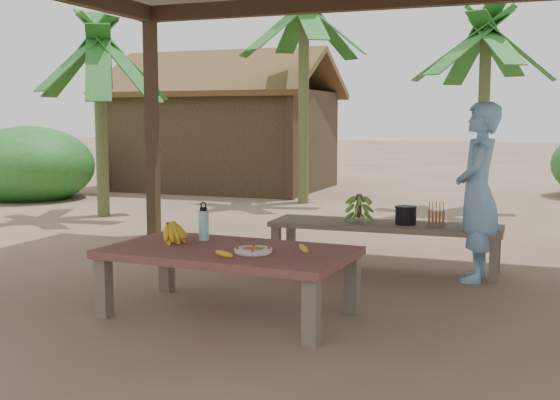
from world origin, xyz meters
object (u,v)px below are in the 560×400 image
at_px(bench, 384,229).
at_px(ripe_banana_bunch, 168,231).
at_px(woman, 478,192).
at_px(cooking_pot, 406,216).
at_px(plate, 253,251).
at_px(work_table, 229,257).
at_px(water_flask, 204,224).

xyz_separation_m(bench, ripe_banana_bunch, (-1.29, -1.90, 0.19)).
height_order(ripe_banana_bunch, woman, woman).
bearing_deg(woman, cooking_pot, -103.33).
distance_m(bench, plate, 2.14).
xyz_separation_m(bench, cooking_pot, (0.20, -0.00, 0.14)).
bearing_deg(woman, bench, -100.40).
distance_m(bench, woman, 0.98).
bearing_deg(work_table, water_flask, 145.46).
xyz_separation_m(water_flask, cooking_pot, (1.28, 1.71, -0.09)).
bearing_deg(bench, water_flask, -123.33).
height_order(bench, woman, woman).
relative_size(ripe_banana_bunch, water_flask, 0.91).
xyz_separation_m(ripe_banana_bunch, cooking_pot, (1.49, 1.89, -0.05)).
xyz_separation_m(plate, cooking_pot, (0.70, 2.07, 0.02)).
bearing_deg(work_table, bench, 72.70).
bearing_deg(cooking_pot, water_flask, -126.82).
bearing_deg(woman, ripe_banana_bunch, -50.60).
distance_m(work_table, ripe_banana_bunch, 0.58).
xyz_separation_m(work_table, water_flask, (-0.34, 0.26, 0.19)).
bearing_deg(bench, woman, -12.48).
bearing_deg(woman, work_table, -40.94).
distance_m(bench, cooking_pot, 0.25).
relative_size(plate, water_flask, 0.90).
xyz_separation_m(ripe_banana_bunch, woman, (2.16, 1.72, 0.22)).
bearing_deg(water_flask, cooking_pot, 53.18).
bearing_deg(ripe_banana_bunch, bench, 55.77).
relative_size(ripe_banana_bunch, plate, 1.01).
height_order(bench, ripe_banana_bunch, ripe_banana_bunch).
bearing_deg(cooking_pot, bench, 178.72).
bearing_deg(plate, bench, 76.44).
bearing_deg(water_flask, bench, 57.88).
bearing_deg(water_flask, woman, 38.31).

